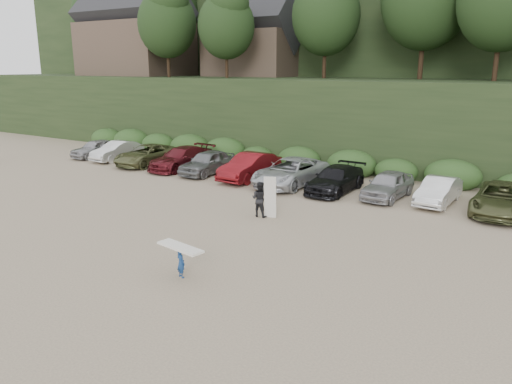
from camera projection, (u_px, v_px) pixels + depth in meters
The scene contains 5 objects.
ground at pixel (194, 232), 21.63m from camera, with size 120.00×120.00×0.00m, color tan.
hillside_backdrop at pixel (422, 20), 48.49m from camera, with size 90.00×41.50×28.00m.
parked_cars at pixel (275, 171), 30.49m from camera, with size 33.76×5.97×1.65m.
child_surfer at pixel (181, 256), 16.80m from camera, with size 1.93×0.84×1.12m.
adult_surfer at pixel (261, 199), 23.58m from camera, with size 1.30×0.68×2.01m.
Camera 1 is at (13.18, -15.97, 7.01)m, focal length 35.00 mm.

